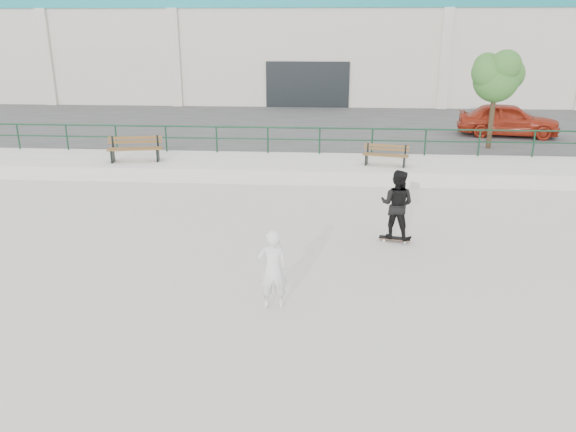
# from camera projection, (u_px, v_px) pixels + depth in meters

# --- Properties ---
(ground) EXTENTS (120.00, 120.00, 0.00)m
(ground) POSITION_uv_depth(u_px,v_px,m) (261.00, 288.00, 11.69)
(ground) COLOR #B3AEA4
(ground) RESTS_ON ground
(ledge) EXTENTS (30.00, 3.00, 0.50)m
(ledge) POSITION_uv_depth(u_px,v_px,m) (291.00, 168.00, 20.59)
(ledge) COLOR silver
(ledge) RESTS_ON ground
(parking_strip) EXTENTS (60.00, 14.00, 0.50)m
(parking_strip) POSITION_uv_depth(u_px,v_px,m) (302.00, 128.00, 28.62)
(parking_strip) COLOR #373737
(parking_strip) RESTS_ON ground
(railing) EXTENTS (28.00, 0.06, 1.03)m
(railing) POSITION_uv_depth(u_px,v_px,m) (294.00, 134.00, 21.50)
(railing) COLOR #143925
(railing) RESTS_ON ledge
(commercial_building) EXTENTS (44.20, 16.33, 8.00)m
(commercial_building) POSITION_uv_depth(u_px,v_px,m) (312.00, 35.00, 40.45)
(commercial_building) COLOR silver
(commercial_building) RESTS_ON ground
(bench_left) EXTENTS (2.00, 0.92, 0.89)m
(bench_left) POSITION_uv_depth(u_px,v_px,m) (135.00, 149.00, 20.40)
(bench_left) COLOR brown
(bench_left) RESTS_ON ledge
(bench_right) EXTENTS (1.65, 0.78, 0.73)m
(bench_right) POSITION_uv_depth(u_px,v_px,m) (386.00, 155.00, 19.77)
(bench_right) COLOR brown
(bench_right) RESTS_ON ledge
(tree) EXTENTS (2.17, 1.93, 3.86)m
(tree) POSITION_uv_depth(u_px,v_px,m) (497.00, 75.00, 21.76)
(tree) COLOR #463823
(tree) RESTS_ON parking_strip
(red_car) EXTENTS (4.55, 2.43, 1.47)m
(red_car) POSITION_uv_depth(u_px,v_px,m) (508.00, 120.00, 24.97)
(red_car) COLOR maroon
(red_car) RESTS_ON parking_strip
(skateboard) EXTENTS (0.80, 0.33, 0.09)m
(skateboard) POSITION_uv_depth(u_px,v_px,m) (395.00, 238.00, 14.22)
(skateboard) COLOR black
(skateboard) RESTS_ON ground
(standing_skater) EXTENTS (1.05, 0.95, 1.76)m
(standing_skater) POSITION_uv_depth(u_px,v_px,m) (397.00, 204.00, 13.93)
(standing_skater) COLOR black
(standing_skater) RESTS_ON skateboard
(seated_skater) EXTENTS (0.63, 0.46, 1.58)m
(seated_skater) POSITION_uv_depth(u_px,v_px,m) (273.00, 270.00, 10.65)
(seated_skater) COLOR silver
(seated_skater) RESTS_ON ground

